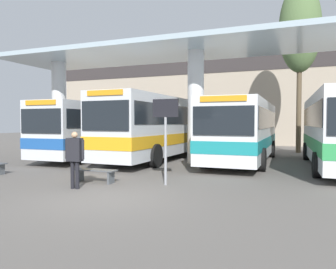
{
  "coord_description": "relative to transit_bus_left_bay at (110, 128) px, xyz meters",
  "views": [
    {
      "loc": [
        4.91,
        -7.61,
        2.08
      ],
      "look_at": [
        0.0,
        4.69,
        1.6
      ],
      "focal_mm": 35.0,
      "sensor_mm": 36.0,
      "label": 1
    }
  ],
  "objects": [
    {
      "name": "ground_plane",
      "position": [
        6.07,
        -10.08,
        -1.76
      ],
      "size": [
        100.0,
        100.0,
        0.0
      ],
      "primitive_type": "plane",
      "color": "#605B56"
    },
    {
      "name": "townhouse_backdrop",
      "position": [
        6.07,
        13.36,
        3.49
      ],
      "size": [
        40.0,
        0.58,
        9.0
      ],
      "color": "tan",
      "rests_on": "ground_plane"
    },
    {
      "name": "station_canopy",
      "position": [
        6.07,
        -1.56,
        3.22
      ],
      "size": [
        22.41,
        5.29,
        5.98
      ],
      "color": "silver",
      "rests_on": "ground_plane"
    },
    {
      "name": "transit_bus_left_bay",
      "position": [
        0.0,
        0.0,
        0.0
      ],
      "size": [
        2.81,
        12.1,
        3.14
      ],
      "rotation": [
        0.0,
        0.0,
        3.15
      ],
      "color": "silver",
      "rests_on": "ground_plane"
    },
    {
      "name": "transit_bus_center_bay",
      "position": [
        3.68,
        -0.15,
        0.17
      ],
      "size": [
        2.88,
        12.11,
        3.45
      ],
      "rotation": [
        0.0,
        0.0,
        3.12
      ],
      "color": "silver",
      "rests_on": "ground_plane"
    },
    {
      "name": "transit_bus_right_bay",
      "position": [
        8.26,
        -0.09,
        -0.0
      ],
      "size": [
        2.88,
        10.48,
        3.14
      ],
      "rotation": [
        0.0,
        0.0,
        3.15
      ],
      "color": "silver",
      "rests_on": "ground_plane"
    },
    {
      "name": "waiting_bench_mid_platform",
      "position": [
        4.43,
        -8.13,
        -1.42
      ],
      "size": [
        1.58,
        0.44,
        0.46
      ],
      "color": "#4C5156",
      "rests_on": "ground_plane"
    },
    {
      "name": "info_sign_platform",
      "position": [
        6.88,
        -7.65,
        0.29
      ],
      "size": [
        0.9,
        0.09,
        2.86
      ],
      "color": "gray",
      "rests_on": "ground_plane"
    },
    {
      "name": "pedestrian_waiting",
      "position": [
        4.47,
        -9.29,
        -0.66
      ],
      "size": [
        0.67,
        0.31,
        1.8
      ],
      "rotation": [
        0.0,
        0.0,
        0.11
      ],
      "color": "black",
      "rests_on": "ground_plane"
    },
    {
      "name": "poplar_tree_behind_left",
      "position": [
        10.99,
        6.6,
        6.72
      ],
      "size": [
        2.78,
        2.78,
        11.61
      ],
      "color": "brown",
      "rests_on": "ground_plane"
    }
  ]
}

